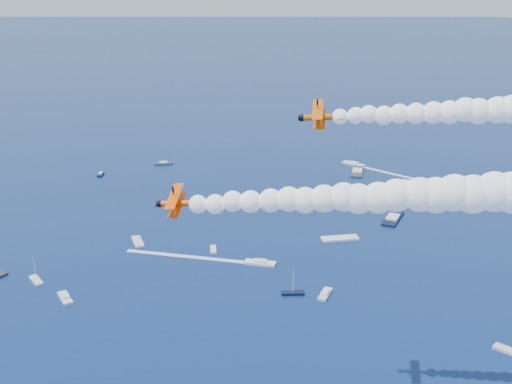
% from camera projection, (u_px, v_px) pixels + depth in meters
% --- Properties ---
extents(biplane_lead, '(9.72, 11.12, 7.41)m').
position_uv_depth(biplane_lead, '(322.00, 117.00, 116.88)').
color(biplane_lead, '#D75504').
extents(biplane_trail, '(8.18, 9.39, 6.28)m').
position_uv_depth(biplane_trail, '(179.00, 203.00, 99.12)').
color(biplane_trail, '#F64E05').
extents(smoke_trail_lead, '(56.75, 27.90, 10.36)m').
position_uv_depth(smoke_trail_lead, '(488.00, 109.00, 113.22)').
color(smoke_trail_lead, white).
extents(smoke_trail_trail, '(56.74, 27.75, 10.36)m').
position_uv_depth(smoke_trail_trail, '(370.00, 197.00, 95.42)').
color(smoke_trail_trail, white).
extents(spectator_boats, '(240.30, 173.26, 0.70)m').
position_uv_depth(spectator_boats, '(342.00, 228.00, 228.49)').
color(spectator_boats, silver).
rests_on(spectator_boats, ground).
extents(boat_wakes, '(89.54, 113.29, 0.04)m').
position_uv_depth(boat_wakes, '(310.00, 210.00, 245.06)').
color(boat_wakes, white).
rests_on(boat_wakes, ground).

